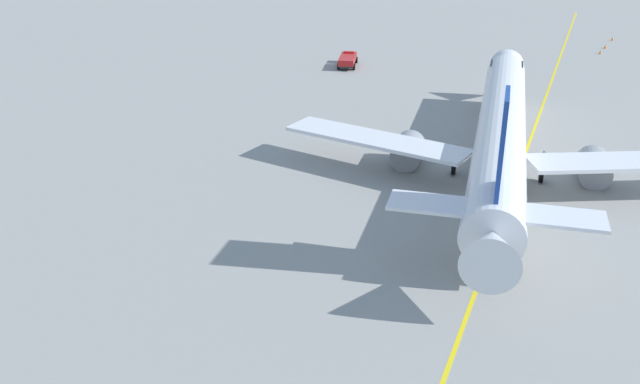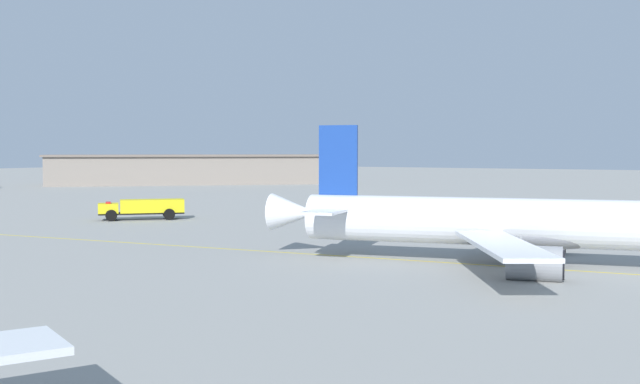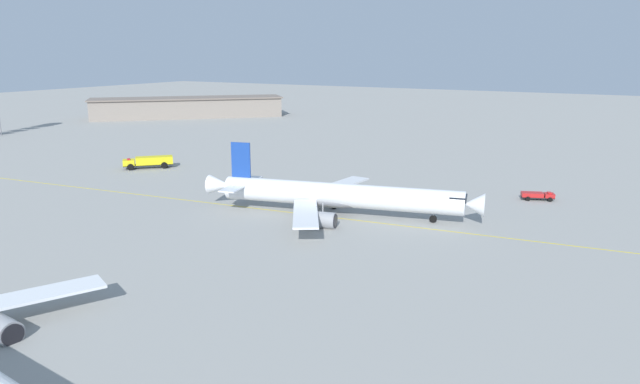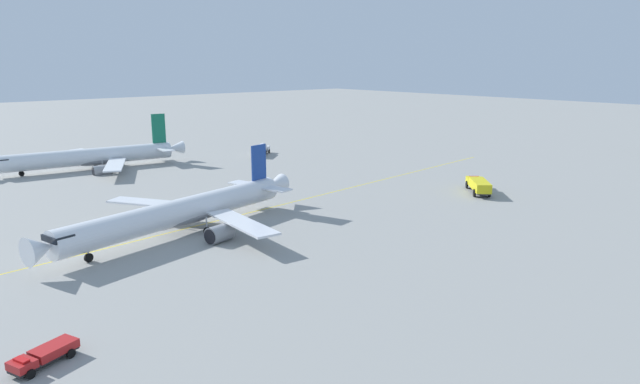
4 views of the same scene
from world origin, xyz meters
name	(u,v)px [view 3 (image 3 of 4)]	position (x,y,z in m)	size (l,w,h in m)	color
ground_plane	(314,211)	(0.00, 0.00, 0.00)	(600.00, 600.00, 0.00)	gray
airliner_main	(337,196)	(-4.34, 0.44, 2.97)	(43.02, 32.40, 10.66)	white
fire_tender_truck	(149,161)	(48.10, -12.34, 1.53)	(9.06, 9.20, 2.50)	#232326
ops_pickup_truck	(538,195)	(-29.65, -24.48, 0.81)	(5.63, 3.54, 1.41)	#232326
terminal_shed	(188,107)	(108.82, -92.56, 3.78)	(61.68, 60.47, 7.51)	gray
taxiway_centreline	(310,215)	(-0.75, 2.43, 0.00)	(164.50, 17.76, 0.01)	yellow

